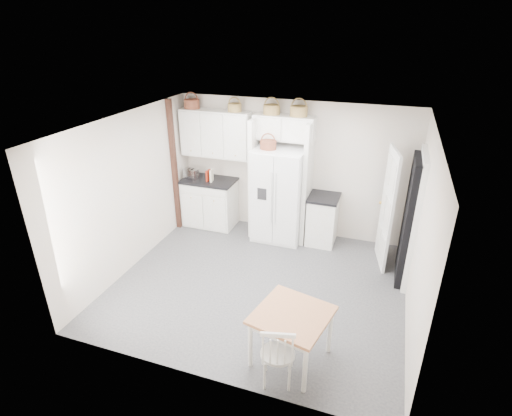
% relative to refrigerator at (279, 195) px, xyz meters
% --- Properties ---
extents(floor, '(4.50, 4.50, 0.00)m').
position_rel_refrigerator_xyz_m(floor, '(0.15, -1.62, -0.90)').
color(floor, '#353439').
rests_on(floor, ground).
extents(ceiling, '(4.50, 4.50, 0.00)m').
position_rel_refrigerator_xyz_m(ceiling, '(0.15, -1.62, 1.70)').
color(ceiling, white).
rests_on(ceiling, wall_back).
extents(wall_back, '(4.50, 0.00, 4.50)m').
position_rel_refrigerator_xyz_m(wall_back, '(0.15, 0.38, 0.40)').
color(wall_back, beige).
rests_on(wall_back, floor).
extents(wall_left, '(0.00, 4.00, 4.00)m').
position_rel_refrigerator_xyz_m(wall_left, '(-2.10, -1.62, 0.40)').
color(wall_left, beige).
rests_on(wall_left, floor).
extents(wall_right, '(0.00, 4.00, 4.00)m').
position_rel_refrigerator_xyz_m(wall_right, '(2.40, -1.62, 0.40)').
color(wall_right, beige).
rests_on(wall_right, floor).
extents(refrigerator, '(0.93, 0.75, 1.80)m').
position_rel_refrigerator_xyz_m(refrigerator, '(0.00, 0.00, 0.00)').
color(refrigerator, white).
rests_on(refrigerator, floor).
extents(base_cab_left, '(1.03, 0.65, 0.95)m').
position_rel_refrigerator_xyz_m(base_cab_left, '(-1.49, 0.08, -0.42)').
color(base_cab_left, silver).
rests_on(base_cab_left, floor).
extents(base_cab_right, '(0.52, 0.62, 0.91)m').
position_rel_refrigerator_xyz_m(base_cab_right, '(0.83, 0.08, -0.45)').
color(base_cab_right, silver).
rests_on(base_cab_right, floor).
extents(dining_table, '(1.01, 1.01, 0.71)m').
position_rel_refrigerator_xyz_m(dining_table, '(1.02, -2.98, -0.55)').
color(dining_table, '#9D5F3C').
rests_on(dining_table, floor).
extents(windsor_chair, '(0.48, 0.45, 0.82)m').
position_rel_refrigerator_xyz_m(windsor_chair, '(0.96, -3.37, -0.49)').
color(windsor_chair, silver).
rests_on(windsor_chair, floor).
extents(counter_left, '(1.07, 0.69, 0.04)m').
position_rel_refrigerator_xyz_m(counter_left, '(-1.49, 0.08, 0.07)').
color(counter_left, black).
rests_on(counter_left, base_cab_left).
extents(counter_right, '(0.56, 0.66, 0.04)m').
position_rel_refrigerator_xyz_m(counter_right, '(0.83, 0.08, 0.03)').
color(counter_right, black).
rests_on(counter_right, base_cab_right).
extents(toaster, '(0.32, 0.23, 0.20)m').
position_rel_refrigerator_xyz_m(toaster, '(-1.85, 0.01, 0.20)').
color(toaster, silver).
rests_on(toaster, counter_left).
extents(cookbook_red, '(0.04, 0.15, 0.22)m').
position_rel_refrigerator_xyz_m(cookbook_red, '(-1.46, 0.00, 0.21)').
color(cookbook_red, maroon).
rests_on(cookbook_red, counter_left).
extents(cookbook_cream, '(0.06, 0.16, 0.24)m').
position_rel_refrigerator_xyz_m(cookbook_cream, '(-1.39, 0.00, 0.22)').
color(cookbook_cream, beige).
rests_on(cookbook_cream, counter_left).
extents(basket_upper_a, '(0.30, 0.30, 0.17)m').
position_rel_refrigerator_xyz_m(basket_upper_a, '(-1.83, 0.21, 1.54)').
color(basket_upper_a, maroon).
rests_on(basket_upper_a, upper_cabinet).
extents(basket_upper_c, '(0.26, 0.26, 0.15)m').
position_rel_refrigerator_xyz_m(basket_upper_c, '(-0.96, 0.21, 1.53)').
color(basket_upper_c, olive).
rests_on(basket_upper_c, upper_cabinet).
extents(basket_bridge_a, '(0.30, 0.30, 0.17)m').
position_rel_refrigerator_xyz_m(basket_bridge_a, '(-0.24, 0.21, 1.54)').
color(basket_bridge_a, olive).
rests_on(basket_bridge_a, bridge_cabinet).
extents(basket_bridge_b, '(0.31, 0.31, 0.18)m').
position_rel_refrigerator_xyz_m(basket_bridge_b, '(0.26, 0.21, 1.54)').
color(basket_bridge_b, olive).
rests_on(basket_bridge_b, bridge_cabinet).
extents(basket_fridge_a, '(0.29, 0.29, 0.16)m').
position_rel_refrigerator_xyz_m(basket_fridge_a, '(-0.20, -0.10, 0.98)').
color(basket_fridge_a, maroon).
rests_on(basket_fridge_a, refrigerator).
extents(upper_cabinet, '(1.40, 0.34, 0.90)m').
position_rel_refrigerator_xyz_m(upper_cabinet, '(-1.35, 0.21, 1.00)').
color(upper_cabinet, silver).
rests_on(upper_cabinet, wall_back).
extents(bridge_cabinet, '(1.12, 0.34, 0.45)m').
position_rel_refrigerator_xyz_m(bridge_cabinet, '(-0.00, 0.21, 1.23)').
color(bridge_cabinet, silver).
rests_on(bridge_cabinet, wall_back).
extents(fridge_panel_left, '(0.08, 0.60, 2.30)m').
position_rel_refrigerator_xyz_m(fridge_panel_left, '(-0.51, 0.08, 0.25)').
color(fridge_panel_left, silver).
rests_on(fridge_panel_left, floor).
extents(fridge_panel_right, '(0.08, 0.60, 2.30)m').
position_rel_refrigerator_xyz_m(fridge_panel_right, '(0.51, 0.08, 0.25)').
color(fridge_panel_right, silver).
rests_on(fridge_panel_right, floor).
extents(trim_post, '(0.09, 0.09, 2.60)m').
position_rel_refrigerator_xyz_m(trim_post, '(-2.05, -0.27, 0.40)').
color(trim_post, black).
rests_on(trim_post, floor).
extents(doorway_void, '(0.18, 0.85, 2.05)m').
position_rel_refrigerator_xyz_m(doorway_void, '(2.31, -0.62, 0.13)').
color(doorway_void, black).
rests_on(doorway_void, floor).
extents(door_slab, '(0.21, 0.79, 2.05)m').
position_rel_refrigerator_xyz_m(door_slab, '(1.95, -0.28, 0.13)').
color(door_slab, white).
rests_on(door_slab, floor).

